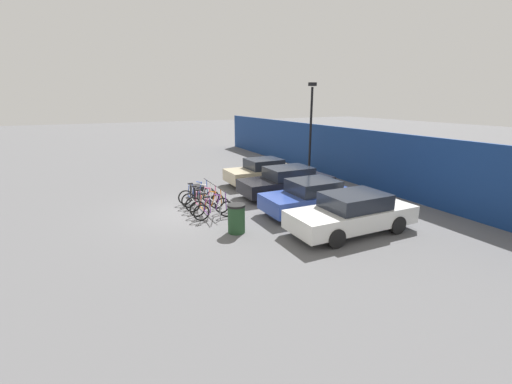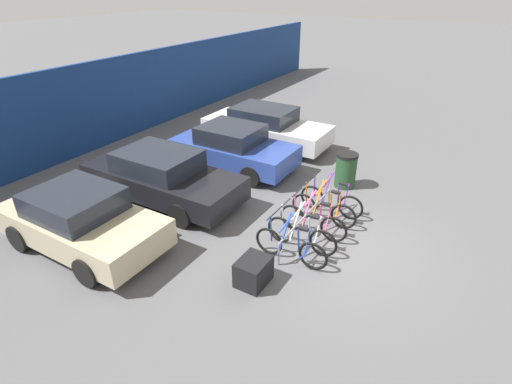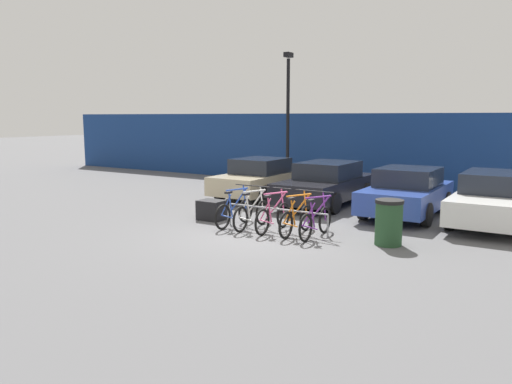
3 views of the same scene
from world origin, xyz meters
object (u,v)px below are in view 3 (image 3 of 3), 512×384
object	(u,v)px
bicycle_pink	(273,217)
car_white	(495,199)
bicycle_purple	(316,222)
car_beige	(259,178)
bicycle_white	(252,214)
trash_bin	(389,222)
car_blue	(407,192)
bicycle_orange	(296,219)
cargo_crate	(212,210)
bicycle_blue	(235,212)
bike_rack	(276,212)
car_black	(327,184)
lamp_post	(288,111)

from	to	relation	value
bicycle_pink	car_white	size ratio (longest dim) A/B	0.37
bicycle_purple	car_beige	distance (m)	6.03
bicycle_white	trash_bin	world-z (taller)	bicycle_white
car_beige	trash_bin	size ratio (longest dim) A/B	3.82
trash_bin	bicycle_white	bearing A→B (deg)	-176.38
car_blue	car_white	world-z (taller)	same
bicycle_purple	bicycle_orange	bearing A→B (deg)	177.04
car_white	trash_bin	xyz separation A→B (m)	(-1.71, -3.66, -0.17)
bicycle_orange	cargo_crate	world-z (taller)	bicycle_orange
trash_bin	bicycle_blue	bearing A→B (deg)	-176.87
bicycle_blue	bicycle_white	world-z (taller)	same
bicycle_blue	car_blue	bearing A→B (deg)	50.35
bike_rack	bicycle_blue	distance (m)	1.18
trash_bin	car_black	bearing A→B (deg)	129.47
car_blue	cargo_crate	world-z (taller)	car_blue
bicycle_purple	trash_bin	xyz separation A→B (m)	(1.69, 0.22, 0.14)
bicycle_orange	lamp_post	xyz separation A→B (m)	(-4.62, 7.97, 2.70)
lamp_post	car_blue	bearing A→B (deg)	-34.06
bicycle_blue	car_black	xyz separation A→B (m)	(0.70, 4.26, 0.31)
bicycle_blue	trash_bin	world-z (taller)	bicycle_blue
bicycle_orange	car_beige	world-z (taller)	car_beige
trash_bin	cargo_crate	world-z (taller)	trash_bin
bike_rack	bicycle_orange	world-z (taller)	bicycle_orange
car_blue	trash_bin	world-z (taller)	car_blue
bicycle_pink	car_blue	size ratio (longest dim) A/B	0.43
car_black	cargo_crate	xyz separation A→B (m)	(-1.70, -3.94, -0.42)
bicycle_blue	bicycle_orange	bearing A→B (deg)	2.83
bicycle_blue	bicycle_purple	distance (m)	2.34
bicycle_orange	bike_rack	bearing A→B (deg)	169.09
car_white	bike_rack	bearing A→B (deg)	-140.76
bicycle_white	bicycle_orange	world-z (taller)	same
bicycle_blue	car_blue	xyz separation A→B (m)	(3.44, 3.76, 0.31)
bicycle_pink	car_black	size ratio (longest dim) A/B	0.38
bicycle_purple	car_white	bearing A→B (deg)	45.83
car_black	trash_bin	distance (m)	5.24
bicycle_blue	bicycle_white	xyz separation A→B (m)	(0.54, 0.00, 0.00)
bicycle_blue	car_white	distance (m)	6.94
bicycle_white	bicycle_pink	world-z (taller)	same
cargo_crate	bicycle_white	bearing A→B (deg)	-11.73
bicycle_white	car_blue	world-z (taller)	car_blue
bicycle_pink	car_black	distance (m)	4.30
car_beige	cargo_crate	distance (m)	4.08
bicycle_white	car_beige	world-z (taller)	car_beige
lamp_post	car_white	bearing A→B (deg)	-25.61
car_white	car_beige	bearing A→B (deg)	177.05
bike_rack	bicycle_white	world-z (taller)	bicycle_white
car_beige	bicycle_pink	bearing A→B (deg)	-54.33
bicycle_purple	cargo_crate	distance (m)	3.36
lamp_post	bike_rack	bearing A→B (deg)	-63.15
car_beige	car_white	world-z (taller)	same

